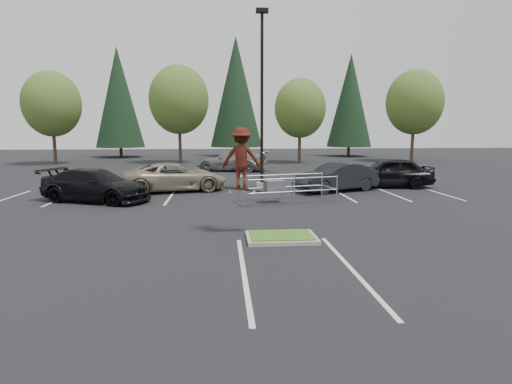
{
  "coord_description": "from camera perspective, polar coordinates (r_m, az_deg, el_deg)",
  "views": [
    {
      "loc": [
        -1.86,
        -13.05,
        3.49
      ],
      "look_at": [
        -0.69,
        1.5,
        1.31
      ],
      "focal_mm": 30.0,
      "sensor_mm": 36.0,
      "label": 1
    }
  ],
  "objects": [
    {
      "name": "car_r_black",
      "position": [
        26.58,
        17.21,
        2.51
      ],
      "size": [
        5.37,
        2.67,
        1.76
      ],
      "primitive_type": "imported",
      "rotation": [
        0.0,
        0.0,
        4.6
      ],
      "color": "black",
      "rests_on": "ground"
    },
    {
      "name": "decid_d",
      "position": [
        47.77,
        20.34,
        10.91
      ],
      "size": [
        5.76,
        5.76,
        9.43
      ],
      "color": "#38281C",
      "rests_on": "ground"
    },
    {
      "name": "conif_b",
      "position": [
        53.76,
        -2.68,
        13.17
      ],
      "size": [
        6.38,
        6.38,
        14.5
      ],
      "color": "#38281C",
      "rests_on": "ground"
    },
    {
      "name": "decid_b",
      "position": [
        43.85,
        -10.25,
        11.73
      ],
      "size": [
        5.89,
        5.89,
        9.64
      ],
      "color": "#38281C",
      "rests_on": "ground"
    },
    {
      "name": "cart_corral",
      "position": [
        20.19,
        2.91,
        0.84
      ],
      "size": [
        4.73,
        2.62,
        1.27
      ],
      "rotation": [
        0.0,
        0.0,
        0.24
      ],
      "color": "#94979C",
      "rests_on": "ground"
    },
    {
      "name": "ground",
      "position": [
        13.63,
        3.4,
        -6.33
      ],
      "size": [
        120.0,
        120.0,
        0.0
      ],
      "primitive_type": "plane",
      "color": "black",
      "rests_on": "ground"
    },
    {
      "name": "conif_c",
      "position": [
        54.99,
        12.43,
        11.83
      ],
      "size": [
        5.5,
        5.5,
        12.5
      ],
      "color": "#38281C",
      "rests_on": "ground"
    },
    {
      "name": "car_far_silver",
      "position": [
        35.16,
        -3.11,
        4.2
      ],
      "size": [
        6.24,
        3.85,
        1.69
      ],
      "primitive_type": "imported",
      "rotation": [
        0.0,
        0.0,
        4.44
      ],
      "color": "gray",
      "rests_on": "ground"
    },
    {
      "name": "conif_a",
      "position": [
        54.54,
        -17.86,
        11.92
      ],
      "size": [
        5.72,
        5.72,
        13.0
      ],
      "color": "#38281C",
      "rests_on": "ground"
    },
    {
      "name": "car_l_tan",
      "position": [
        24.25,
        -10.84,
        1.98
      ],
      "size": [
        6.15,
        3.9,
        1.58
      ],
      "primitive_type": "imported",
      "rotation": [
        0.0,
        0.0,
        1.81
      ],
      "color": "gray",
      "rests_on": "ground"
    },
    {
      "name": "car_r_charc",
      "position": [
        24.18,
        10.68,
        1.96
      ],
      "size": [
        5.06,
        3.37,
        1.58
      ],
      "primitive_type": "imported",
      "rotation": [
        0.0,
        0.0,
        5.1
      ],
      "color": "black",
      "rests_on": "ground"
    },
    {
      "name": "light_pole",
      "position": [
        25.18,
        0.79,
        10.95
      ],
      "size": [
        0.7,
        0.6,
        10.12
      ],
      "color": "#A39F98",
      "rests_on": "ground"
    },
    {
      "name": "stall_lines",
      "position": [
        19.4,
        -3.04,
        -1.85
      ],
      "size": [
        22.62,
        17.6,
        0.01
      ],
      "color": "silver",
      "rests_on": "ground"
    },
    {
      "name": "grass_median",
      "position": [
        13.61,
        3.4,
        -6.02
      ],
      "size": [
        2.2,
        1.6,
        0.16
      ],
      "color": "#A39F98",
      "rests_on": "ground"
    },
    {
      "name": "car_l_black",
      "position": [
        21.9,
        -20.86,
        0.86
      ],
      "size": [
        5.83,
        4.09,
        1.57
      ],
      "primitive_type": "imported",
      "rotation": [
        0.0,
        0.0,
        1.18
      ],
      "color": "black",
      "rests_on": "ground"
    },
    {
      "name": "skateboarder",
      "position": [
        14.1,
        -1.93,
        4.54
      ],
      "size": [
        1.37,
        0.91,
        2.14
      ],
      "rotation": [
        0.0,
        0.0,
        3.0
      ],
      "color": "black",
      "rests_on": "ground"
    },
    {
      "name": "decid_a",
      "position": [
        46.06,
        -25.57,
        10.31
      ],
      "size": [
        5.44,
        5.44,
        8.91
      ],
      "color": "#38281C",
      "rests_on": "ground"
    },
    {
      "name": "decid_c",
      "position": [
        43.63,
        5.87,
        10.8
      ],
      "size": [
        5.12,
        5.12,
        8.38
      ],
      "color": "#38281C",
      "rests_on": "ground"
    }
  ]
}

